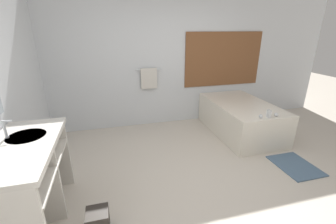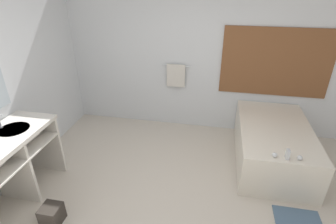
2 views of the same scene
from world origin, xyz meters
name	(u,v)px [view 1 (image 1 of 2)]	position (x,y,z in m)	size (l,w,h in m)	color
ground_plane	(205,187)	(0.00, 0.00, 0.00)	(16.00, 16.00, 0.00)	beige
wall_back_with_blinds	(165,58)	(0.05, 2.23, 1.35)	(7.40, 0.13, 2.70)	silver
vanity_counter	(27,168)	(-1.89, -0.05, 0.66)	(0.59, 1.24, 0.92)	silver
sink_faucet	(5,129)	(-2.05, 0.11, 1.01)	(0.09, 0.04, 0.18)	silver
bathtub	(240,116)	(1.30, 1.35, 0.33)	(1.00, 1.69, 0.71)	silver
waste_bin	(98,221)	(-1.30, -0.33, 0.11)	(0.22, 0.22, 0.23)	#2D2823
bath_mat	(295,166)	(1.47, 0.08, 0.01)	(0.52, 0.65, 0.02)	slate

